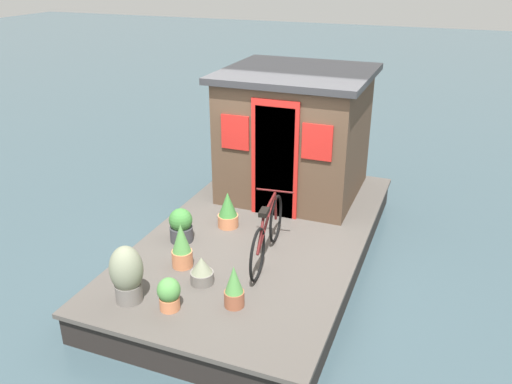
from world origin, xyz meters
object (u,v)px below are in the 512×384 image
object	(u,v)px
houseboat_cabin	(295,133)
potted_plant_fern	(181,225)
potted_plant_sage	(228,210)
potted_plant_ivy	(234,287)
potted_plant_basil	(202,271)
bicycle	(267,233)
potted_plant_lavender	(182,246)
potted_plant_geranium	(169,294)
potted_plant_rosemary	(127,274)

from	to	relation	value
houseboat_cabin	potted_plant_fern	bearing A→B (deg)	157.16
potted_plant_sage	potted_plant_ivy	size ratio (longest dim) A/B	1.04
potted_plant_ivy	potted_plant_basil	size ratio (longest dim) A/B	1.46
bicycle	potted_plant_ivy	bearing A→B (deg)	-179.33
potted_plant_basil	potted_plant_fern	world-z (taller)	potted_plant_fern
potted_plant_lavender	potted_plant_geranium	xyz separation A→B (m)	(-0.85, -0.30, -0.09)
houseboat_cabin	potted_plant_basil	xyz separation A→B (m)	(-3.04, 0.20, -0.85)
houseboat_cabin	potted_plant_geranium	world-z (taller)	houseboat_cabin
houseboat_cabin	potted_plant_fern	size ratio (longest dim) A/B	4.73
potted_plant_rosemary	potted_plant_lavender	bearing A→B (deg)	-13.77
houseboat_cabin	bicycle	distance (m)	2.33
potted_plant_lavender	potted_plant_basil	xyz separation A→B (m)	(-0.25, -0.40, -0.12)
bicycle	potted_plant_ivy	xyz separation A→B (m)	(-1.11, -0.01, -0.13)
potted_plant_basil	potted_plant_rosemary	world-z (taller)	potted_plant_rosemary
potted_plant_rosemary	potted_plant_fern	bearing A→B (deg)	4.55
potted_plant_sage	potted_plant_geranium	xyz separation A→B (m)	(-2.05, -0.20, -0.06)
potted_plant_rosemary	potted_plant_basil	bearing A→B (deg)	-44.77
potted_plant_sage	potted_plant_ivy	distance (m)	1.94
potted_plant_ivy	potted_plant_fern	distance (m)	1.70
potted_plant_sage	potted_plant_lavender	xyz separation A→B (m)	(-1.21, 0.10, 0.03)
potted_plant_lavender	potted_plant_fern	bearing A→B (deg)	29.60
houseboat_cabin	potted_plant_rosemary	distance (m)	3.81
houseboat_cabin	potted_plant_ivy	xyz separation A→B (m)	(-3.32, -0.35, -0.78)
potted_plant_sage	potted_plant_ivy	world-z (taller)	potted_plant_sage
potted_plant_geranium	potted_plant_basil	bearing A→B (deg)	-10.02
bicycle	potted_plant_sage	xyz separation A→B (m)	(0.63, 0.84, -0.11)
potted_plant_sage	potted_plant_basil	bearing A→B (deg)	-168.09
houseboat_cabin	potted_plant_rosemary	bearing A→B (deg)	167.47
bicycle	potted_plant_rosemary	distance (m)	1.85
potted_plant_ivy	potted_plant_fern	bearing A→B (deg)	49.05
potted_plant_ivy	potted_plant_lavender	world-z (taller)	potted_plant_lavender
potted_plant_rosemary	potted_plant_geranium	distance (m)	0.54
bicycle	potted_plant_basil	distance (m)	1.00
potted_plant_rosemary	potted_plant_geranium	size ratio (longest dim) A/B	1.79
potted_plant_sage	potted_plant_geranium	world-z (taller)	potted_plant_sage
houseboat_cabin	potted_plant_fern	xyz separation A→B (m)	(-2.21, 0.93, -0.78)
potted_plant_ivy	potted_plant_fern	xyz separation A→B (m)	(1.11, 1.28, -0.01)
potted_plant_ivy	potted_plant_sage	bearing A→B (deg)	26.16
potted_plant_sage	potted_plant_geranium	bearing A→B (deg)	-174.37
houseboat_cabin	potted_plant_lavender	xyz separation A→B (m)	(-2.79, 0.60, -0.74)
bicycle	potted_plant_sage	distance (m)	1.06
potted_plant_ivy	potted_plant_basil	world-z (taller)	potted_plant_ivy
potted_plant_ivy	potted_plant_fern	world-z (taller)	potted_plant_ivy
bicycle	potted_plant_sage	bearing A→B (deg)	53.12
potted_plant_rosemary	potted_plant_fern	distance (m)	1.47
potted_plant_sage	potted_plant_rosemary	distance (m)	2.11
bicycle	potted_plant_sage	world-z (taller)	bicycle
bicycle	potted_plant_lavender	distance (m)	1.10
houseboat_cabin	potted_plant_sage	xyz separation A→B (m)	(-1.58, 0.50, -0.77)
bicycle	potted_plant_fern	bearing A→B (deg)	89.77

